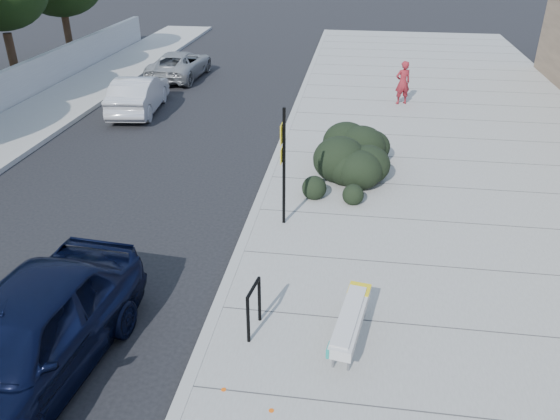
{
  "coord_description": "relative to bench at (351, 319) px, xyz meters",
  "views": [
    {
      "loc": [
        2.35,
        -7.99,
        6.6
      ],
      "look_at": [
        0.85,
        2.45,
        1.0
      ],
      "focal_mm": 35.0,
      "sensor_mm": 36.0,
      "label": 1
    }
  ],
  "objects": [
    {
      "name": "ground",
      "position": [
        -2.5,
        0.57,
        -0.61
      ],
      "size": [
        120.0,
        120.0,
        0.0
      ],
      "primitive_type": "plane",
      "color": "black",
      "rests_on": "ground"
    },
    {
      "name": "pedestrian",
      "position": [
        1.59,
        14.26,
        0.39
      ],
      "size": [
        0.72,
        0.6,
        1.69
      ],
      "primitive_type": "imported",
      "rotation": [
        0.0,
        0.0,
        3.52
      ],
      "color": "maroon",
      "rests_on": "sidewalk_near"
    },
    {
      "name": "suv_silver",
      "position": [
        -8.5,
        17.49,
        0.02
      ],
      "size": [
        2.22,
        4.54,
        1.24
      ],
      "primitive_type": "imported",
      "rotation": [
        0.0,
        0.0,
        3.11
      ],
      "color": "gray",
      "rests_on": "ground"
    },
    {
      "name": "bench",
      "position": [
        0.0,
        0.0,
        0.0
      ],
      "size": [
        0.71,
        1.93,
        0.58
      ],
      "rotation": [
        0.0,
        0.0,
        -0.17
      ],
      "color": "gray",
      "rests_on": "sidewalk_near"
    },
    {
      "name": "sedan_navy",
      "position": [
        -5.0,
        -1.55,
        0.26
      ],
      "size": [
        2.47,
        5.21,
        1.72
      ],
      "primitive_type": "imported",
      "rotation": [
        0.0,
        0.0,
        -0.09
      ],
      "color": "black",
      "rests_on": "ground"
    },
    {
      "name": "hedge",
      "position": [
        -0.26,
        7.04,
        0.24
      ],
      "size": [
        3.24,
        4.14,
        1.39
      ],
      "primitive_type": "ellipsoid",
      "rotation": [
        0.0,
        0.0,
        -0.43
      ],
      "color": "black",
      "rests_on": "sidewalk_near"
    },
    {
      "name": "sign_post",
      "position": [
        -1.71,
        3.98,
        1.16
      ],
      "size": [
        0.1,
        0.33,
        2.86
      ],
      "rotation": [
        0.0,
        0.0,
        -0.02
      ],
      "color": "black",
      "rests_on": "sidewalk_near"
    },
    {
      "name": "curb_near",
      "position": [
        -2.5,
        5.57,
        -0.52
      ],
      "size": [
        0.22,
        50.0,
        0.17
      ],
      "primitive_type": "cube",
      "color": "#9E9E99",
      "rests_on": "ground"
    },
    {
      "name": "sidewalk_near",
      "position": [
        3.1,
        5.57,
        -0.53
      ],
      "size": [
        11.2,
        50.0,
        0.15
      ],
      "primitive_type": "cube",
      "color": "gray",
      "rests_on": "ground"
    },
    {
      "name": "wagon_silver",
      "position": [
        -8.5,
        12.25,
        0.09
      ],
      "size": [
        1.94,
        4.36,
        1.39
      ],
      "primitive_type": "imported",
      "rotation": [
        0.0,
        0.0,
        3.26
      ],
      "color": "silver",
      "rests_on": "ground"
    },
    {
      "name": "bike_rack",
      "position": [
        -1.68,
        0.01,
        0.12
      ],
      "size": [
        0.15,
        0.65,
        0.96
      ],
      "rotation": [
        0.0,
        0.0,
        -0.15
      ],
      "color": "black",
      "rests_on": "sidewalk_near"
    }
  ]
}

